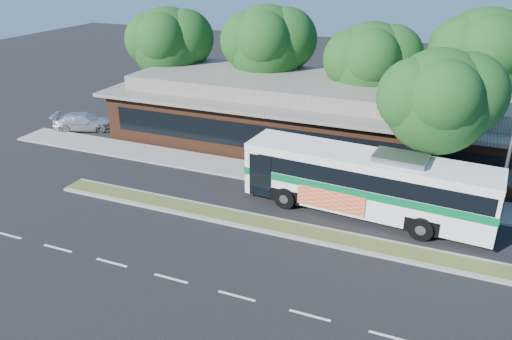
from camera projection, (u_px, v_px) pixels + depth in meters
name	position (u px, v px, depth m)	size (l,w,h in m)	color
ground	(280.00, 235.00, 23.88)	(120.00, 120.00, 0.00)	black
median_strip	(284.00, 228.00, 24.36)	(26.00, 1.10, 0.15)	#454E21
sidewalk	(317.00, 182.00, 29.27)	(44.00, 2.60, 0.12)	gray
parking_lot	(106.00, 127.00, 38.65)	(14.00, 12.00, 0.01)	black
plaza_building	(346.00, 117.00, 34.02)	(33.20, 11.20, 4.45)	#4E2918
tree_bg_a	(174.00, 42.00, 39.45)	(6.47, 5.80, 8.63)	black
tree_bg_b	(273.00, 43.00, 37.38)	(6.69, 6.00, 9.00)	black
tree_bg_c	(377.00, 62.00, 33.95)	(6.24, 5.60, 8.26)	black
tree_bg_d	(491.00, 54.00, 32.01)	(6.91, 6.20, 9.37)	black
transit_bus	(367.00, 179.00, 25.09)	(12.72, 3.72, 3.52)	white
sedan	(84.00, 122.00, 37.74)	(1.84, 4.52, 1.31)	silver
sidewalk_tree	(447.00, 100.00, 24.32)	(5.82, 5.22, 8.32)	black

